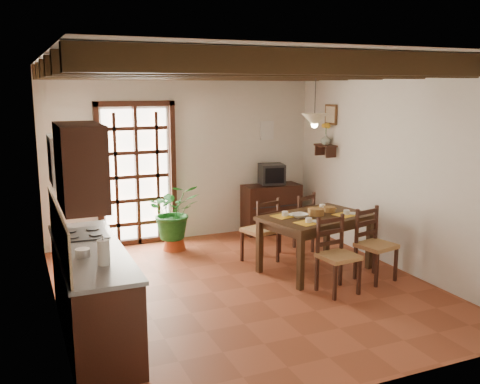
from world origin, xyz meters
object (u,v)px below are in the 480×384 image
kitchen_counter (92,291)px  chair_far_left (261,242)px  dining_table (316,223)px  crt_tv (272,174)px  potted_plant (174,214)px  chair_near_left (337,269)px  chair_near_right (375,258)px  sideboard (271,208)px  pendant_lamp (315,119)px  chair_far_right (297,234)px

kitchen_counter → chair_far_left: 2.94m
dining_table → crt_tv: size_ratio=3.51×
chair_far_left → potted_plant: (-0.98, 1.06, 0.27)m
kitchen_counter → chair_near_left: bearing=0.0°
chair_near_right → dining_table: bearing=117.8°
chair_near_right → chair_far_left: 1.64m
chair_near_left → crt_tv: bearing=74.0°
sideboard → pendant_lamp: pendant_lamp is taller
chair_near_right → chair_far_left: bearing=117.7°
chair_far_right → crt_tv: bearing=-121.7°
chair_far_left → pendant_lamp: (0.53, -0.52, 1.78)m
chair_near_left → sideboard: bearing=74.0°
kitchen_counter → chair_far_left: bearing=29.1°
chair_far_left → sideboard: (0.87, 1.40, 0.12)m
dining_table → crt_tv: 2.07m
chair_near_left → potted_plant: potted_plant is taller
kitchen_counter → sideboard: 4.44m
sideboard → crt_tv: (0.00, -0.01, 0.61)m
chair_near_left → pendant_lamp: 2.01m
sideboard → dining_table: bearing=-98.6°
kitchen_counter → chair_near_left: size_ratio=2.39×
kitchen_counter → crt_tv: (3.43, 2.82, 0.55)m
kitchen_counter → chair_near_right: size_ratio=2.37×
chair_far_right → sideboard: bearing=-121.6°
kitchen_counter → chair_far_left: kitchen_counter is taller
kitchen_counter → chair_near_right: kitchen_counter is taller
sideboard → potted_plant: 1.88m
crt_tv → pendant_lamp: bearing=-89.3°
chair_near_left → crt_tv: (0.50, 2.82, 0.73)m
chair_near_left → pendant_lamp: size_ratio=1.11×
sideboard → potted_plant: potted_plant is taller
chair_near_right → pendant_lamp: pendant_lamp is taller
dining_table → pendant_lamp: bearing=75.7°
chair_far_right → chair_far_left: bearing=-9.4°
chair_near_right → chair_far_right: size_ratio=1.01×
potted_plant → chair_far_right: bearing=-27.7°
chair_far_right → pendant_lamp: 1.93m
sideboard → crt_tv: size_ratio=2.13×
potted_plant → dining_table: bearing=-48.1°
dining_table → sideboard: (0.34, 2.02, -0.26)m
kitchen_counter → chair_near_right: bearing=2.8°
sideboard → pendant_lamp: bearing=-99.1°
chair_far_left → crt_tv: crt_tv is taller
dining_table → chair_far_left: 0.90m
chair_far_right → kitchen_counter: bearing=2.5°
chair_near_right → pendant_lamp: size_ratio=1.12×
crt_tv → chair_far_left: bearing=-111.3°
dining_table → crt_tv: (0.34, 2.02, 0.35)m
kitchen_counter → dining_table: size_ratio=1.39×
crt_tv → potted_plant: bearing=-159.2°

